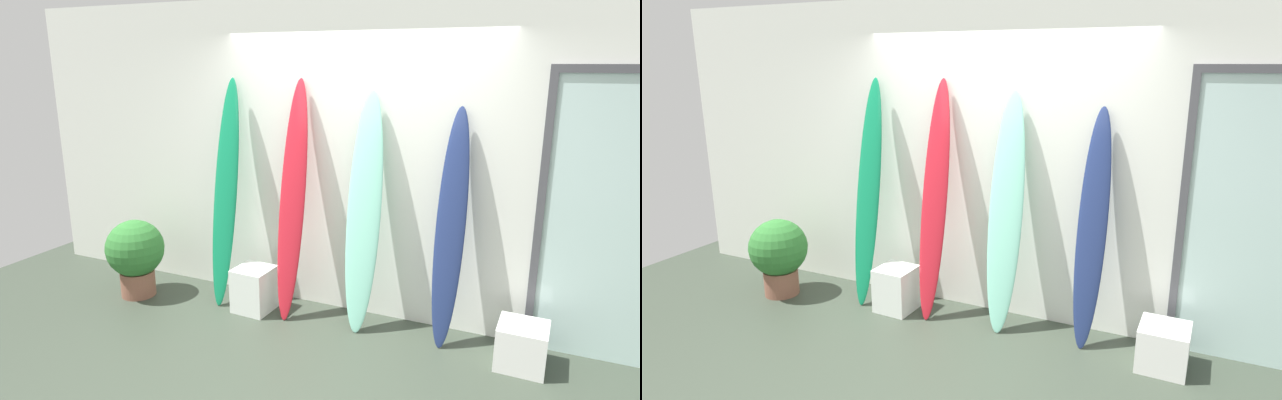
{
  "view_description": "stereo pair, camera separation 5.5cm",
  "coord_description": "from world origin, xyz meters",
  "views": [
    {
      "loc": [
        1.6,
        -3.1,
        2.25
      ],
      "look_at": [
        -0.24,
        0.95,
        1.09
      ],
      "focal_mm": 29.94,
      "sensor_mm": 36.0,
      "label": 1
    },
    {
      "loc": [
        1.65,
        -3.07,
        2.25
      ],
      "look_at": [
        -0.24,
        0.95,
        1.09
      ],
      "focal_mm": 29.94,
      "sensor_mm": 36.0,
      "label": 2
    }
  ],
  "objects": [
    {
      "name": "display_block_left",
      "position": [
        -0.85,
        0.82,
        0.21
      ],
      "size": [
        0.34,
        0.34,
        0.41
      ],
      "color": "silver",
      "rests_on": "ground"
    },
    {
      "name": "display_block_center",
      "position": [
        1.49,
        0.83,
        0.17
      ],
      "size": [
        0.37,
        0.37,
        0.34
      ],
      "color": "white",
      "rests_on": "ground"
    },
    {
      "name": "glass_door",
      "position": [
        2.08,
        1.18,
        1.15
      ],
      "size": [
        1.2,
        0.06,
        2.23
      ],
      "color": "silver",
      "rests_on": "ground"
    },
    {
      "name": "surfboard_emerald",
      "position": [
        -1.19,
        0.93,
        1.04
      ],
      "size": [
        0.25,
        0.46,
        2.12
      ],
      "color": "#107B4D",
      "rests_on": "ground"
    },
    {
      "name": "potted_plant",
      "position": [
        -2.07,
        0.63,
        0.44
      ],
      "size": [
        0.56,
        0.56,
        0.77
      ],
      "color": "brown",
      "rests_on": "ground"
    },
    {
      "name": "ground",
      "position": [
        0.0,
        0.0,
        -0.02
      ],
      "size": [
        8.0,
        8.0,
        0.04
      ],
      "primitive_type": "cube",
      "color": "#333D31"
    },
    {
      "name": "surfboard_navy",
      "position": [
        0.88,
        0.99,
        0.96
      ],
      "size": [
        0.24,
        0.38,
        1.92
      ],
      "color": "navy",
      "rests_on": "ground"
    },
    {
      "name": "surfboard_crimson",
      "position": [
        -0.5,
        0.94,
        1.04
      ],
      "size": [
        0.26,
        0.49,
        2.12
      ],
      "color": "red",
      "rests_on": "ground"
    },
    {
      "name": "surfboard_seafoam",
      "position": [
        0.16,
        0.96,
        1.0
      ],
      "size": [
        0.31,
        0.43,
        2.03
      ],
      "color": "#81D0B6",
      "rests_on": "ground"
    },
    {
      "name": "wall_back",
      "position": [
        0.0,
        1.3,
        1.4
      ],
      "size": [
        7.2,
        0.2,
        2.8
      ],
      "primitive_type": "cube",
      "color": "silver",
      "rests_on": "ground"
    }
  ]
}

